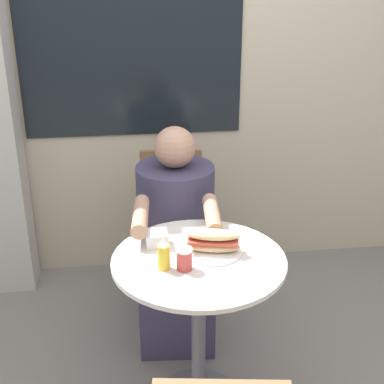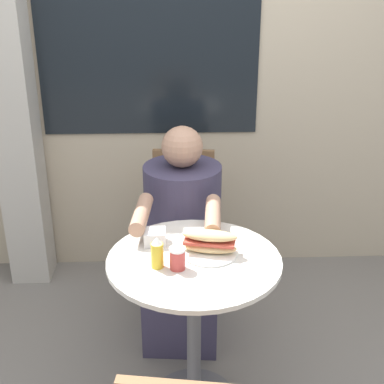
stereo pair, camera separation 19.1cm
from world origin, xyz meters
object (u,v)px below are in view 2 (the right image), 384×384
(seated_diner, at_px, (182,250))
(diner_chair, at_px, (183,212))
(condiment_bottle, at_px, (157,253))
(sandwich_on_plate, at_px, (209,244))
(drink_cup, at_px, (177,258))
(cafe_table, at_px, (194,301))

(seated_diner, bearing_deg, diner_chair, -86.79)
(condiment_bottle, bearing_deg, diner_chair, 82.86)
(seated_diner, distance_m, condiment_bottle, 0.71)
(sandwich_on_plate, bearing_deg, condiment_bottle, -155.10)
(seated_diner, relative_size, drink_cup, 12.47)
(diner_chair, xyz_separation_m, condiment_bottle, (-0.12, -0.97, 0.29))
(seated_diner, bearing_deg, drink_cup, 92.30)
(drink_cup, relative_size, condiment_bottle, 0.69)
(drink_cup, xyz_separation_m, condiment_bottle, (-0.08, 0.02, 0.02))
(seated_diner, distance_m, drink_cup, 0.70)
(cafe_table, height_order, condiment_bottle, condiment_bottle)
(sandwich_on_plate, distance_m, drink_cup, 0.17)
(seated_diner, xyz_separation_m, drink_cup, (-0.03, -0.63, 0.32))
(sandwich_on_plate, distance_m, condiment_bottle, 0.23)
(diner_chair, relative_size, seated_diner, 0.78)
(cafe_table, distance_m, diner_chair, 0.91)
(cafe_table, distance_m, drink_cup, 0.27)
(diner_chair, height_order, sandwich_on_plate, diner_chair)
(cafe_table, xyz_separation_m, seated_diner, (-0.04, 0.55, -0.07))
(sandwich_on_plate, relative_size, condiment_bottle, 1.80)
(cafe_table, height_order, sandwich_on_plate, sandwich_on_plate)
(diner_chair, bearing_deg, drink_cup, 92.63)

